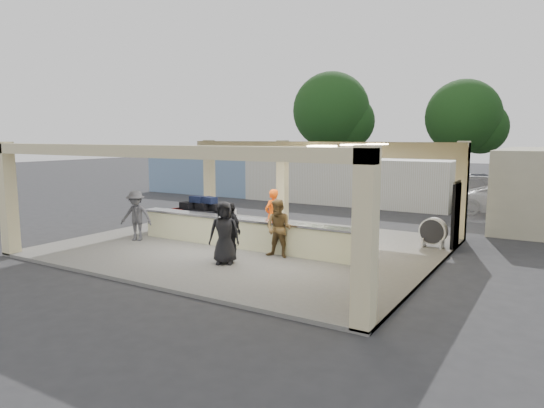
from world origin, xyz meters
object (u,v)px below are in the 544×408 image
Objects in this scene: container_blue at (214,175)px; passenger_a at (279,229)px; baggage_counter at (242,233)px; drum_fan at (433,231)px; car_dark at (479,189)px; luggage_cart at (201,213)px; passenger_b at (231,230)px; car_white_a at (511,200)px; container_white at (344,181)px; passenger_c at (136,216)px; passenger_d at (224,233)px; baggage_handler at (272,215)px.

passenger_a is at bearing -46.75° from container_blue.
drum_fan is (5.34, 3.28, 0.04)m from baggage_counter.
luggage_cart is at bearing 170.56° from car_dark.
passenger_a is 1.44m from passenger_b.
car_white_a is (9.66, 11.35, -0.15)m from luggage_cart.
container_white is at bearing 97.20° from baggage_counter.
passenger_c reaches higher than passenger_b.
luggage_cart is 4.98m from passenger_a.
passenger_b is 0.73m from passenger_d.
baggage_counter is at bearing 145.56° from car_white_a.
baggage_counter is 4.50× the size of baggage_handler.
passenger_b reaches higher than luggage_cart.
passenger_d is 0.38× the size of car_white_a.
passenger_b is (-4.88, -4.52, 0.31)m from drum_fan.
luggage_cart is 16.89m from car_dark.
luggage_cart is at bearing 153.79° from baggage_counter.
baggage_handler is 0.16× the size of container_white.
passenger_b reaches higher than car_dark.
passenger_a is 0.37× the size of car_white_a.
passenger_d reaches higher than passenger_c.
car_dark is 0.51× the size of container_blue.
container_blue reaches higher than passenger_c.
drum_fan is 10.08m from passenger_c.
baggage_counter is 3.92m from passenger_c.
container_white reaches higher than car_white_a.
baggage_handler reaches higher than passenger_d.
drum_fan is at bearing 3.49° from passenger_c.
container_blue is (-17.38, -0.64, 0.54)m from car_white_a.
container_blue is at bearing 131.15° from baggage_counter.
drum_fan is (8.23, 1.86, -0.20)m from luggage_cart.
passenger_d is at bearing -68.94° from baggage_counter.
container_white is (-8.30, -0.68, 0.58)m from car_white_a.
drum_fan is 0.21× the size of car_white_a.
passenger_b is 0.96× the size of passenger_c.
passenger_c is 19.45m from car_dark.
luggage_cart is at bearing 48.36° from passenger_c.
container_white is (2.24, 13.10, 0.29)m from passenger_c.
passenger_c is (-9.11, -4.28, 0.35)m from drum_fan.
container_blue reaches higher than luggage_cart.
passenger_a reaches higher than luggage_cart.
container_blue is at bearing 129.84° from passenger_a.
drum_fan is 9.60m from car_white_a.
luggage_cart is at bearing 110.81° from passenger_d.
passenger_d is at bearing -80.86° from container_white.
car_dark is at bearing 51.01° from passenger_d.
passenger_b is at bearing -130.99° from drum_fan.
car_white_a is at bearing 54.81° from luggage_cart.
passenger_a reaches higher than car_white_a.
container_white is at bearing 58.61° from passenger_c.
container_white is (-6.87, 8.82, 0.63)m from drum_fan.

